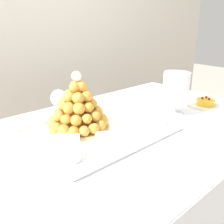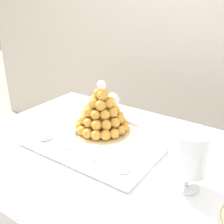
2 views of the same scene
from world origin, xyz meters
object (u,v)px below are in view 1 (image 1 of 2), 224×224
object	(u,v)px
serving_tray	(100,131)
fruit_tart_plate	(205,104)
dessert_cup_centre	(133,130)
wine_glass	(59,99)
dessert_cup_mid_right	(154,121)
creme_brulee_ramekin	(67,139)
croquembouche	(78,108)
macaron_goblet	(176,88)
dessert_cup_mid_left	(103,140)
dessert_cup_left	(72,153)

from	to	relation	value
serving_tray	fruit_tart_plate	world-z (taller)	fruit_tart_plate
dessert_cup_centre	wine_glass	world-z (taller)	wine_glass
dessert_cup_centre	fruit_tart_plate	bearing A→B (deg)	0.88
dessert_cup_mid_right	dessert_cup_centre	bearing A→B (deg)	-178.27
dessert_cup_mid_right	fruit_tart_plate	size ratio (longest dim) A/B	0.25
creme_brulee_ramekin	fruit_tart_plate	xyz separation A→B (m)	(0.81, -0.12, -0.01)
croquembouche	fruit_tart_plate	xyz separation A→B (m)	(0.70, -0.20, -0.09)
macaron_goblet	fruit_tart_plate	distance (m)	0.26
dessert_cup_mid_right	creme_brulee_ramekin	size ratio (longest dim) A/B	0.55
serving_tray	croquembouche	distance (m)	0.13
fruit_tart_plate	dessert_cup_mid_left	bearing A→B (deg)	179.30
serving_tray	dessert_cup_left	size ratio (longest dim) A/B	8.86
croquembouche	dessert_cup_left	xyz separation A→B (m)	(-0.17, -0.20, -0.06)
croquembouche	macaron_goblet	size ratio (longest dim) A/B	1.23
wine_glass	croquembouche	bearing A→B (deg)	-79.67
dessert_cup_left	creme_brulee_ramekin	distance (m)	0.13
serving_tray	creme_brulee_ramekin	size ratio (longest dim) A/B	5.89
croquembouche	dessert_cup_mid_right	size ratio (longest dim) A/B	5.05
dessert_cup_mid_right	serving_tray	bearing A→B (deg)	148.16
dessert_cup_mid_right	creme_brulee_ramekin	distance (m)	0.38
creme_brulee_ramekin	wine_glass	size ratio (longest dim) A/B	0.61
croquembouche	macaron_goblet	distance (m)	0.50
serving_tray	dessert_cup_mid_right	distance (m)	0.24
dessert_cup_mid_left	dessert_cup_centre	size ratio (longest dim) A/B	0.95
creme_brulee_ramekin	dessert_cup_mid_right	bearing A→B (deg)	-18.73
dessert_cup_left	wine_glass	world-z (taller)	wine_glass
dessert_cup_left	dessert_cup_mid_left	size ratio (longest dim) A/B	1.12
croquembouche	serving_tray	bearing A→B (deg)	-59.93
serving_tray	creme_brulee_ramekin	bearing A→B (deg)	-179.01
dessert_cup_mid_left	creme_brulee_ramekin	distance (m)	0.14
macaron_goblet	creme_brulee_ramekin	bearing A→B (deg)	172.69
fruit_tart_plate	croquembouche	bearing A→B (deg)	163.71
serving_tray	croquembouche	size ratio (longest dim) A/B	2.14
macaron_goblet	fruit_tart_plate	world-z (taller)	macaron_goblet
dessert_cup_mid_left	wine_glass	xyz separation A→B (m)	(0.01, 0.31, 0.08)
croquembouche	creme_brulee_ramekin	xyz separation A→B (m)	(-0.11, -0.09, -0.08)
dessert_cup_mid_right	wine_glass	size ratio (longest dim) A/B	0.33
dessert_cup_mid_left	dessert_cup_mid_right	world-z (taller)	dessert_cup_mid_right
serving_tray	dessert_cup_mid_left	bearing A→B (deg)	-124.05
serving_tray	dessert_cup_mid_right	bearing A→B (deg)	-31.84
dessert_cup_left	dessert_cup_mid_right	world-z (taller)	dessert_cup_left
dessert_cup_left	dessert_cup_centre	bearing A→B (deg)	-2.18
dessert_cup_left	dessert_cup_mid_right	distance (m)	0.42
macaron_goblet	dessert_cup_mid_right	bearing A→B (deg)	-167.43
dessert_cup_left	creme_brulee_ramekin	bearing A→B (deg)	64.85
dessert_cup_mid_left	macaron_goblet	bearing A→B (deg)	4.01
dessert_cup_centre	fruit_tart_plate	size ratio (longest dim) A/B	0.29
dessert_cup_mid_left	fruit_tart_plate	distance (m)	0.73
creme_brulee_ramekin	serving_tray	bearing A→B (deg)	0.99
dessert_cup_mid_right	creme_brulee_ramekin	xyz separation A→B (m)	(-0.36, 0.12, -0.01)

